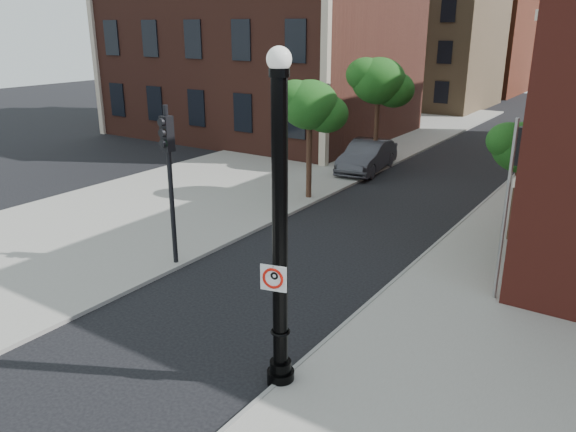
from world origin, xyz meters
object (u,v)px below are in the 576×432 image
Objects in this scene: traffic_signal_right at (519,175)px; lamppost at (280,244)px; parked_car at (367,156)px; no_parking_sign at (273,278)px; traffic_signal_left at (169,161)px.

lamppost is at bearing -108.15° from traffic_signal_right.
no_parking_sign is at bearing -75.95° from parked_car.
traffic_signal_left is at bearing -94.92° from parked_car.
parked_car is at bearing 96.13° from no_parking_sign.
no_parking_sign is 0.11× the size of parked_car.
no_parking_sign is at bearing -103.89° from lamppost.
parked_car is at bearing 135.17° from traffic_signal_right.
lamppost is 12.52× the size of no_parking_sign.
traffic_signal_right is (2.82, 7.72, 0.84)m from no_parking_sign.
traffic_signal_left is 10.05m from traffic_signal_right.
parked_car is at bearing 110.78° from lamppost.
lamppost reaches higher than parked_car.
traffic_signal_left is at bearing 136.97° from no_parking_sign.
lamppost is at bearing 61.76° from no_parking_sign.
no_parking_sign reaches higher than parked_car.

